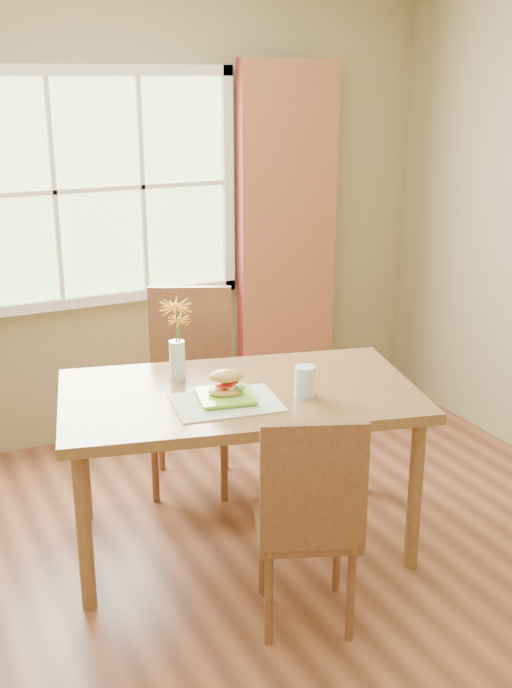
{
  "coord_description": "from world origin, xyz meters",
  "views": [
    {
      "loc": [
        -1.18,
        -2.59,
        2.1
      ],
      "look_at": [
        0.26,
        0.4,
        0.99
      ],
      "focal_mm": 42.0,
      "sensor_mm": 36.0,
      "label": 1
    }
  ],
  "objects_px": {
    "croissant_sandwich": "(226,383)",
    "water_glass": "(305,382)",
    "chair_far": "(190,379)",
    "flower_vase": "(177,333)",
    "chair_near": "(309,515)",
    "dining_table": "(239,407)"
  },
  "relations": [
    {
      "from": "water_glass",
      "to": "flower_vase",
      "type": "height_order",
      "value": "flower_vase"
    },
    {
      "from": "croissant_sandwich",
      "to": "dining_table",
      "type": "bearing_deg",
      "value": 52.39
    },
    {
      "from": "chair_far",
      "to": "flower_vase",
      "type": "height_order",
      "value": "flower_vase"
    },
    {
      "from": "chair_far",
      "to": "water_glass",
      "type": "bearing_deg",
      "value": -53.22
    },
    {
      "from": "water_glass",
      "to": "dining_table",
      "type": "bearing_deg",
      "value": 141.61
    },
    {
      "from": "chair_near",
      "to": "croissant_sandwich",
      "type": "bearing_deg",
      "value": 117.58
    },
    {
      "from": "chair_far",
      "to": "chair_near",
      "type": "bearing_deg",
      "value": -68.32
    },
    {
      "from": "croissant_sandwich",
      "to": "water_glass",
      "type": "distance_m",
      "value": 0.34
    },
    {
      "from": "chair_near",
      "to": "chair_far",
      "type": "bearing_deg",
      "value": 109.01
    },
    {
      "from": "chair_near",
      "to": "dining_table",
      "type": "bearing_deg",
      "value": 109.31
    },
    {
      "from": "chair_far",
      "to": "water_glass",
      "type": "height_order",
      "value": "chair_far"
    },
    {
      "from": "chair_far",
      "to": "water_glass",
      "type": "xyz_separation_m",
      "value": [
        0.19,
        -0.89,
        0.26
      ]
    },
    {
      "from": "flower_vase",
      "to": "chair_near",
      "type": "bearing_deg",
      "value": -80.35
    },
    {
      "from": "dining_table",
      "to": "chair_near",
      "type": "relative_size",
      "value": 1.85
    },
    {
      "from": "chair_far",
      "to": "croissant_sandwich",
      "type": "xyz_separation_m",
      "value": [
        -0.13,
        -0.77,
        0.27
      ]
    },
    {
      "from": "dining_table",
      "to": "chair_far",
      "type": "xyz_separation_m",
      "value": [
        0.04,
        0.7,
        -0.11
      ]
    },
    {
      "from": "dining_table",
      "to": "water_glass",
      "type": "height_order",
      "value": "water_glass"
    },
    {
      "from": "croissant_sandwich",
      "to": "water_glass",
      "type": "height_order",
      "value": "same"
    },
    {
      "from": "croissant_sandwich",
      "to": "water_glass",
      "type": "xyz_separation_m",
      "value": [
        0.32,
        -0.11,
        -0.01
      ]
    },
    {
      "from": "croissant_sandwich",
      "to": "chair_far",
      "type": "bearing_deg",
      "value": 95.33
    },
    {
      "from": "chair_far",
      "to": "flower_vase",
      "type": "bearing_deg",
      "value": -92.85
    },
    {
      "from": "croissant_sandwich",
      "to": "water_glass",
      "type": "relative_size",
      "value": 1.33
    }
  ]
}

